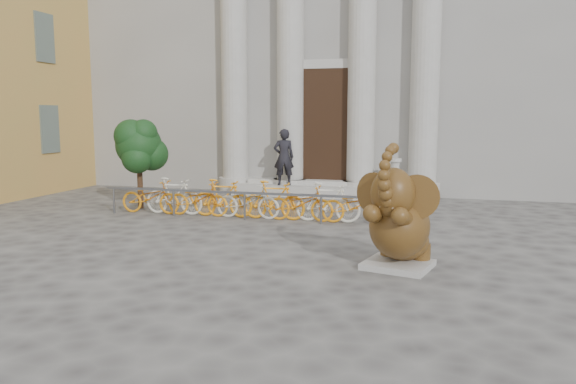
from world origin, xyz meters
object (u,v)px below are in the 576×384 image
(elephant_statue, at_px, (398,223))
(bike_rack, at_px, (248,199))
(pedestrian, at_px, (284,157))
(tree, at_px, (139,147))

(elephant_statue, distance_m, bike_rack, 5.68)
(bike_rack, distance_m, pedestrian, 4.26)
(elephant_statue, height_order, bike_rack, elephant_statue)
(elephant_statue, relative_size, bike_rack, 0.28)
(elephant_statue, relative_size, pedestrian, 1.18)
(pedestrian, bearing_deg, elephant_statue, 97.08)
(tree, relative_size, pedestrian, 1.37)
(elephant_statue, distance_m, tree, 8.93)
(bike_rack, relative_size, pedestrian, 4.30)
(bike_rack, xyz_separation_m, tree, (-3.49, 0.66, 1.28))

